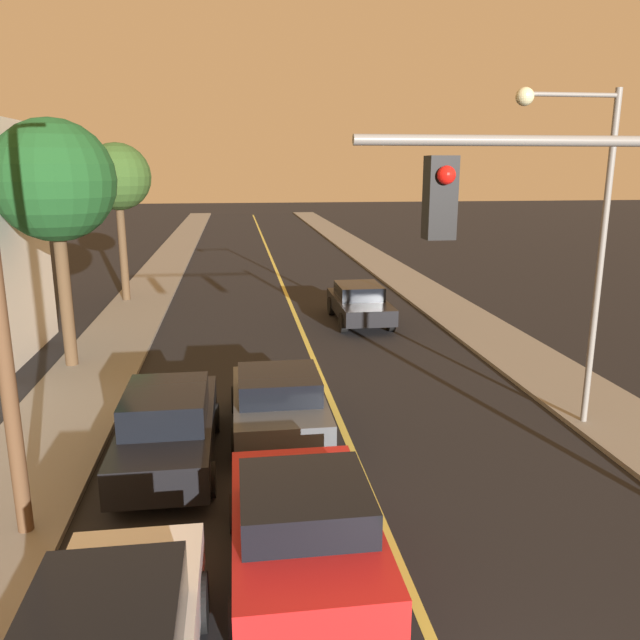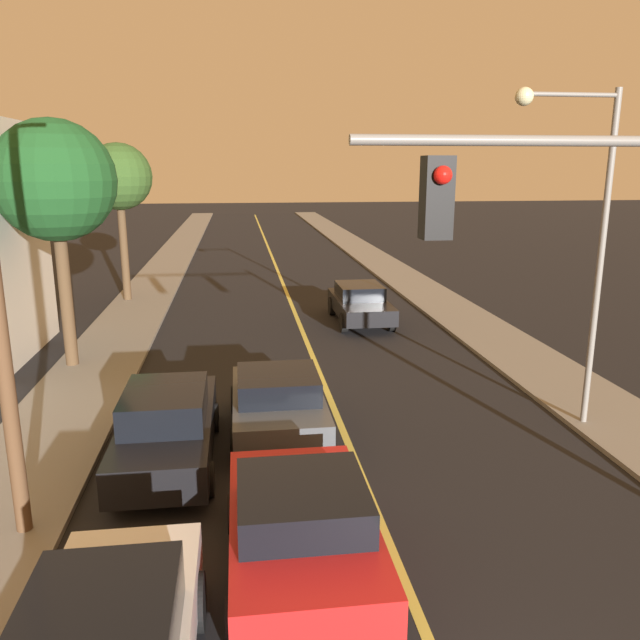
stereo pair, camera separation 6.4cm
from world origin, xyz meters
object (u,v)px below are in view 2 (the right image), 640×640
(streetlamp_right, at_px, (581,215))
(tree_left_far, at_px, (119,178))
(car_near_lane_front, at_px, (301,528))
(tree_left_near, at_px, (54,182))
(car_near_lane_second, at_px, (278,401))
(car_far_oncoming, at_px, (360,303))
(car_outer_lane_second, at_px, (167,426))

(streetlamp_right, height_order, tree_left_far, streetlamp_right)
(car_near_lane_front, distance_m, tree_left_far, 20.84)
(tree_left_near, height_order, tree_left_far, tree_left_near)
(car_near_lane_second, bearing_deg, tree_left_near, 136.72)
(car_far_oncoming, bearing_deg, streetlamp_right, 104.42)
(car_near_lane_front, relative_size, tree_left_far, 0.61)
(car_outer_lane_second, xyz_separation_m, tree_left_far, (-3.33, 15.72, 4.46))
(car_outer_lane_second, height_order, tree_left_near, tree_left_near)
(car_outer_lane_second, distance_m, tree_left_far, 16.68)
(car_far_oncoming, distance_m, tree_left_far, 11.43)
(car_far_oncoming, xyz_separation_m, streetlamp_right, (2.62, -10.20, 3.99))
(tree_left_far, bearing_deg, car_far_oncoming, -27.66)
(tree_left_far, bearing_deg, car_near_lane_front, -74.09)
(car_near_lane_front, distance_m, car_near_lane_second, 5.04)
(tree_left_near, bearing_deg, car_near_lane_front, -61.37)
(car_near_lane_front, relative_size, car_near_lane_second, 1.02)
(car_far_oncoming, bearing_deg, car_near_lane_front, 75.77)
(car_far_oncoming, height_order, streetlamp_right, streetlamp_right)
(tree_left_far, bearing_deg, car_outer_lane_second, -78.03)
(streetlamp_right, bearing_deg, tree_left_near, 153.90)
(car_outer_lane_second, bearing_deg, streetlamp_right, 4.25)
(car_outer_lane_second, bearing_deg, tree_left_far, 101.97)
(car_far_oncoming, bearing_deg, car_outer_lane_second, 61.15)
(car_near_lane_second, height_order, car_far_oncoming, car_far_oncoming)
(car_near_lane_second, height_order, tree_left_far, tree_left_far)
(car_near_lane_front, xyz_separation_m, car_near_lane_second, (0.00, 5.04, -0.04))
(tree_left_near, relative_size, tree_left_far, 1.05)
(car_near_lane_second, bearing_deg, car_near_lane_front, -90.00)
(tree_left_near, bearing_deg, car_far_oncoming, 24.71)
(car_outer_lane_second, relative_size, car_far_oncoming, 1.03)
(tree_left_near, bearing_deg, tree_left_far, 89.48)
(streetlamp_right, bearing_deg, car_far_oncoming, 104.42)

